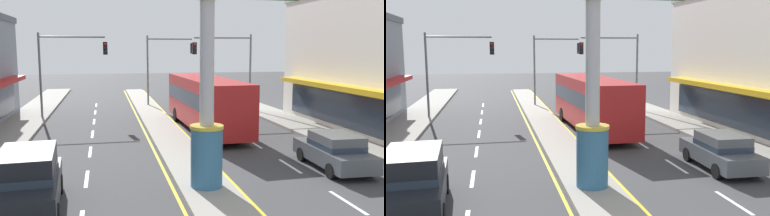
# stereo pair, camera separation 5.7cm
# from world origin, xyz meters

# --- Properties ---
(median_strip) EXTENTS (1.98, 52.00, 0.14)m
(median_strip) POSITION_xyz_m (0.00, 18.00, 0.07)
(median_strip) COLOR gray
(median_strip) RESTS_ON ground
(sidewalk_left) EXTENTS (2.77, 60.00, 0.18)m
(sidewalk_left) POSITION_xyz_m (-8.98, 16.00, 0.09)
(sidewalk_left) COLOR gray
(sidewalk_left) RESTS_ON ground
(sidewalk_right) EXTENTS (2.77, 60.00, 0.18)m
(sidewalk_right) POSITION_xyz_m (8.98, 16.00, 0.09)
(sidewalk_right) COLOR gray
(sidewalk_right) RESTS_ON ground
(lane_markings) EXTENTS (8.72, 52.00, 0.01)m
(lane_markings) POSITION_xyz_m (-0.00, 16.65, 0.00)
(lane_markings) COLOR silver
(lane_markings) RESTS_ON ground
(district_sign) EXTENTS (7.22, 1.20, 8.23)m
(district_sign) POSITION_xyz_m (-0.00, 6.98, 4.52)
(district_sign) COLOR #33668C
(district_sign) RESTS_ON median_strip
(traffic_light_left_side) EXTENTS (4.86, 0.46, 6.20)m
(traffic_light_left_side) POSITION_xyz_m (-6.23, 24.26, 4.25)
(traffic_light_left_side) COLOR slate
(traffic_light_left_side) RESTS_ON ground
(traffic_light_right_side) EXTENTS (4.86, 0.46, 6.20)m
(traffic_light_right_side) POSITION_xyz_m (6.23, 24.63, 4.25)
(traffic_light_right_side) COLOR slate
(traffic_light_right_side) RESTS_ON ground
(traffic_light_median_far) EXTENTS (4.20, 0.46, 6.20)m
(traffic_light_median_far) POSITION_xyz_m (1.75, 29.44, 4.19)
(traffic_light_median_far) COLOR slate
(traffic_light_median_far) RESTS_ON ground
(sedan_near_right_lane) EXTENTS (1.86, 4.31, 1.53)m
(sedan_near_right_lane) POSITION_xyz_m (5.94, 29.60, 0.79)
(sedan_near_right_lane) COLOR black
(sedan_near_right_lane) RESTS_ON ground
(suv_far_right_lane) EXTENTS (2.18, 4.71, 1.90)m
(suv_far_right_lane) POSITION_xyz_m (-5.94, 6.27, 0.98)
(suv_far_right_lane) COLOR black
(suv_far_right_lane) RESTS_ON ground
(bus_near_left_lane) EXTENTS (2.88, 11.28, 3.26)m
(bus_near_left_lane) POSITION_xyz_m (2.64, 17.99, 1.87)
(bus_near_left_lane) COLOR #B21E1E
(bus_near_left_lane) RESTS_ON ground
(sedan_mid_left_lane) EXTENTS (1.94, 4.35, 1.53)m
(sedan_mid_left_lane) POSITION_xyz_m (5.94, 8.47, 0.79)
(sedan_mid_left_lane) COLOR #4C5156
(sedan_mid_left_lane) RESTS_ON ground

